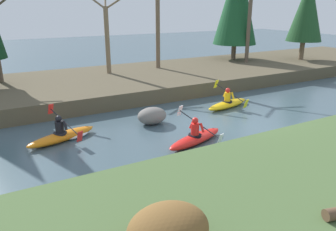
{
  "coord_description": "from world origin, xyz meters",
  "views": [
    {
      "loc": [
        -8.74,
        -9.68,
        4.78
      ],
      "look_at": [
        -2.66,
        1.35,
        0.55
      ],
      "focal_mm": 35.0,
      "sensor_mm": 36.0,
      "label": 1
    }
  ],
  "objects_px": {
    "kayaker_middle": "(196,137)",
    "kayaker_trailing": "(65,135)",
    "kayaker_lead": "(228,103)",
    "boulder_midstream": "(152,116)"
  },
  "relations": [
    {
      "from": "kayaker_trailing",
      "to": "kayaker_middle",
      "type": "bearing_deg",
      "value": -50.71
    },
    {
      "from": "kayaker_trailing",
      "to": "boulder_midstream",
      "type": "bearing_deg",
      "value": -18.31
    },
    {
      "from": "kayaker_lead",
      "to": "kayaker_trailing",
      "type": "xyz_separation_m",
      "value": [
        -7.97,
        -0.31,
        -0.02
      ]
    },
    {
      "from": "kayaker_lead",
      "to": "kayaker_trailing",
      "type": "distance_m",
      "value": 7.98
    },
    {
      "from": "kayaker_middle",
      "to": "boulder_midstream",
      "type": "bearing_deg",
      "value": 83.69
    },
    {
      "from": "kayaker_middle",
      "to": "boulder_midstream",
      "type": "xyz_separation_m",
      "value": [
        -0.5,
        2.63,
        0.14
      ]
    },
    {
      "from": "kayaker_middle",
      "to": "boulder_midstream",
      "type": "relative_size",
      "value": 2.18
    },
    {
      "from": "kayaker_middle",
      "to": "kayaker_trailing",
      "type": "height_order",
      "value": "same"
    },
    {
      "from": "kayaker_lead",
      "to": "kayaker_middle",
      "type": "height_order",
      "value": "same"
    },
    {
      "from": "kayaker_trailing",
      "to": "kayaker_lead",
      "type": "bearing_deg",
      "value": -16.37
    }
  ]
}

